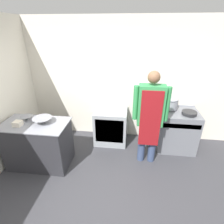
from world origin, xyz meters
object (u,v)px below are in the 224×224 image
stove (176,130)px  mixing_bowl (42,120)px  saute_pan (189,113)px  fridge_unit (111,126)px  plastic_tub (18,124)px  person_cook (150,114)px  stock_pot (170,103)px

stove → mixing_bowl: size_ratio=2.62×
saute_pan → fridge_unit: bearing=173.9°
mixing_bowl → fridge_unit: bearing=38.6°
plastic_tub → saute_pan: 3.23m
person_cook → stock_pot: 0.81m
plastic_tub → stock_pot: (2.77, 1.10, 0.07)m
mixing_bowl → stock_pot: bearing=21.8°
saute_pan → stove: bearing=144.1°
mixing_bowl → plastic_tub: size_ratio=2.53×
mixing_bowl → saute_pan: 2.82m
mixing_bowl → saute_pan: mixing_bowl is taller
fridge_unit → saute_pan: 1.70m
plastic_tub → stock_pot: size_ratio=0.44×
stove → plastic_tub: 3.15m
stove → stock_pot: stock_pot is taller
fridge_unit → saute_pan: (1.61, -0.17, 0.52)m
mixing_bowl → stock_pot: 2.57m
person_cook → mixing_bowl: person_cook is taller
stock_pot → person_cook: bearing=-125.8°
plastic_tub → person_cook: bearing=10.9°
saute_pan → person_cook: bearing=-152.5°
mixing_bowl → saute_pan: size_ratio=1.17×
stove → fridge_unit: bearing=177.8°
mixing_bowl → stock_pot: stock_pot is taller
stove → person_cook: size_ratio=0.49×
stove → saute_pan: (0.16, -0.12, 0.48)m
fridge_unit → plastic_tub: 1.91m
mixing_bowl → saute_pan: (2.73, 0.72, -0.03)m
fridge_unit → mixing_bowl: bearing=-141.4°
stove → stock_pot: 0.62m
stove → fridge_unit: (-1.45, 0.06, -0.04)m
stove → plastic_tub: bearing=-161.6°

